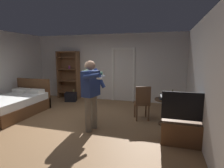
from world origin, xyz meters
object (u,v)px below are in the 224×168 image
(bed, at_px, (15,105))
(laptop, at_px, (166,97))
(bottle_on_table, at_px, (172,96))
(person_blue_shirt, at_px, (91,90))
(suitcase_dark, at_px, (71,97))
(tv_flatscreen, at_px, (185,129))
(bookshelf, at_px, (69,73))
(side_table, at_px, (166,108))
(person_striped_shirt, at_px, (89,87))
(wooden_chair, at_px, (142,101))

(bed, height_order, laptop, bed)
(bottle_on_table, xyz_separation_m, person_blue_shirt, (-1.90, -0.81, 0.18))
(laptop, distance_m, suitcase_dark, 4.00)
(tv_flatscreen, height_order, suitcase_dark, tv_flatscreen)
(bookshelf, xyz_separation_m, suitcase_dark, (0.36, -0.53, -0.90))
(bottle_on_table, distance_m, person_blue_shirt, 2.08)
(bookshelf, bearing_deg, side_table, -26.69)
(laptop, height_order, bottle_on_table, bottle_on_table)
(bed, distance_m, tv_flatscreen, 4.99)
(tv_flatscreen, bearing_deg, suitcase_dark, 148.09)
(tv_flatscreen, bearing_deg, bed, 173.29)
(tv_flatscreen, relative_size, person_striped_shirt, 0.66)
(wooden_chair, height_order, person_striped_shirt, person_striped_shirt)
(bookshelf, relative_size, person_blue_shirt, 1.16)
(bed, xyz_separation_m, bookshelf, (0.53, 2.48, 0.77))
(bookshelf, distance_m, laptop, 4.52)
(bed, xyz_separation_m, tv_flatscreen, (4.95, -0.58, 0.03))
(laptop, distance_m, person_blue_shirt, 1.95)
(person_striped_shirt, bearing_deg, tv_flatscreen, -16.20)
(bottle_on_table, bearing_deg, person_striped_shirt, -173.63)
(wooden_chair, relative_size, person_striped_shirt, 0.59)
(bottle_on_table, xyz_separation_m, suitcase_dark, (-3.81, 1.57, -0.64))
(bookshelf, relative_size, wooden_chair, 2.02)
(bookshelf, relative_size, laptop, 5.17)
(bed, relative_size, side_table, 2.92)
(bookshelf, xyz_separation_m, laptop, (4.01, -2.07, -0.32))
(person_blue_shirt, bearing_deg, wooden_chair, 43.51)
(tv_flatscreen, xyz_separation_m, wooden_chair, (-1.05, 1.20, 0.21))
(person_blue_shirt, bearing_deg, tv_flatscreen, -3.87)
(side_table, bearing_deg, wooden_chair, 165.73)
(tv_flatscreen, distance_m, side_table, 1.12)
(suitcase_dark, bearing_deg, laptop, -39.80)
(bottle_on_table, bearing_deg, tv_flatscreen, -75.10)
(bottle_on_table, bearing_deg, laptop, 166.77)
(tv_flatscreen, bearing_deg, bookshelf, 145.30)
(person_striped_shirt, bearing_deg, laptop, 7.91)
(bookshelf, bearing_deg, suitcase_dark, -56.10)
(bed, relative_size, bottle_on_table, 7.40)
(side_table, xyz_separation_m, laptop, (-0.02, -0.04, 0.28))
(bed, xyz_separation_m, laptop, (4.54, 0.41, 0.45))
(bed, distance_m, laptop, 4.58)
(laptop, bearing_deg, bookshelf, 152.71)
(wooden_chair, xyz_separation_m, person_blue_shirt, (-1.11, -1.06, 0.46))
(bed, xyz_separation_m, person_striped_shirt, (2.50, 0.13, 0.67))
(side_table, height_order, bottle_on_table, bottle_on_table)
(bookshelf, relative_size, side_table, 2.86)
(bed, xyz_separation_m, bottle_on_table, (4.70, 0.37, 0.51))
(laptop, distance_m, bottle_on_table, 0.18)
(bed, height_order, wooden_chair, bed)
(bed, xyz_separation_m, side_table, (4.56, 0.45, 0.17))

